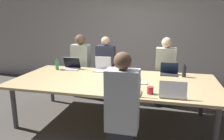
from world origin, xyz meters
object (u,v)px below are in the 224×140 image
Objects in this scene: laptop_near_midright at (130,90)px; cup_far_midleft at (115,69)px; laptop_far_midleft at (102,67)px; person_far_midleft at (106,69)px; laptop_near_right at (173,93)px; laptop_far_right at (169,71)px; cup_near_right at (150,90)px; bottle_far_left at (57,65)px; stapler at (115,82)px; person_near_midright at (122,111)px; laptop_far_left at (71,66)px; person_far_right at (165,73)px; bottle_far_right at (184,71)px; person_far_left at (81,67)px.

laptop_near_midright is 2.99× the size of cup_far_midleft.
laptop_far_midleft is 0.23× the size of person_far_midleft.
laptop_near_midright is 0.86× the size of laptop_near_right.
laptop_far_right is at bearing -19.20° from person_far_midleft.
laptop_near_midright reaches higher than cup_near_right.
laptop_near_right is at bearing -42.96° from laptop_far_midleft.
bottle_far_left is 1.48× the size of stapler.
cup_near_right is 0.68× the size of stapler.
person_near_midright is 1.01× the size of person_far_midleft.
cup_far_midleft is at bearing -1.69° from laptop_far_left.
laptop_near_midright is at bearing -105.71° from person_far_right.
cup_far_midleft is 0.77m from stapler.
bottle_far_right is 1.41m from laptop_near_midright.
bottle_far_right is 1.30m from cup_far_midleft.
laptop_far_left is 2.23m from bottle_far_right.
person_far_right reaches higher than laptop_near_right.
laptop_far_midleft is at bearing -58.89° from laptop_near_midright.
stapler is at bearing -68.17° from person_far_midleft.
bottle_far_left is at bearing -25.83° from laptop_near_right.
person_near_midright is at bearing -57.06° from person_far_left.
person_far_left is 2.31m from bottle_far_right.
person_far_right is 4.68× the size of laptop_near_midright.
cup_far_midleft is at bearing -29.90° from person_far_left.
person_far_left reaches higher than bottle_far_left.
person_far_right reaches higher than person_far_midleft.
laptop_far_midleft is (-1.24, -0.38, 0.15)m from person_far_right.
person_near_midright is at bearing -117.78° from bottle_far_right.
laptop_far_midleft is at bearing 168.83° from cup_far_midleft.
cup_far_midleft is (1.19, 0.10, -0.05)m from bottle_far_left.
person_far_midleft is 9.26× the size of stapler.
cup_near_right is at bearing -116.52° from bottle_far_right.
bottle_far_left is 2.21× the size of cup_far_midleft.
person_far_midleft reaches higher than stapler.
person_far_right reaches higher than bottle_far_left.
cup_far_midleft is at bearing -73.81° from person_near_midright.
person_far_midleft is at bearing -0.79° from person_far_left.
bottle_far_left is 1.08m from person_far_midleft.
bottle_far_right is at bearing -2.74° from cup_far_midleft.
laptop_far_left is 1.58× the size of bottle_far_left.
person_near_midright is at bearing 86.08° from laptop_near_midright.
person_far_right reaches higher than stapler.
person_far_left is 14.15× the size of cup_far_midleft.
person_far_left reaches higher than laptop_far_midleft.
laptop_far_left is 0.25× the size of person_far_midleft.
person_near_midright is at bearing -103.48° from person_far_right.
laptop_near_right is (0.04, -1.24, 0.00)m from laptop_far_right.
laptop_near_midright is (-0.80, -1.16, -0.03)m from bottle_far_right.
bottle_far_left is at bearing 152.66° from cup_near_right.
laptop_far_right is 3.18× the size of cup_far_midleft.
person_far_right reaches higher than bottle_far_right.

